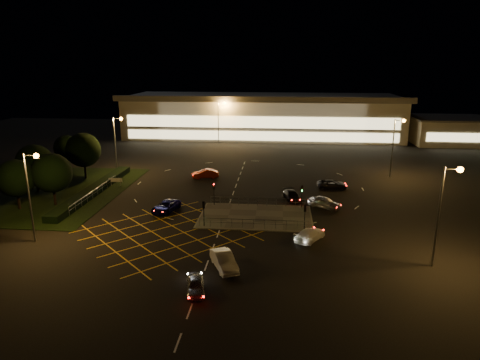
# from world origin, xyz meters

# --- Properties ---
(ground) EXTENTS (180.00, 180.00, 0.00)m
(ground) POSITION_xyz_m (0.00, 0.00, 0.00)
(ground) COLOR black
(ground) RESTS_ON ground
(pedestrian_island) EXTENTS (14.00, 9.00, 0.12)m
(pedestrian_island) POSITION_xyz_m (2.00, -2.00, 0.06)
(pedestrian_island) COLOR #4C4944
(pedestrian_island) RESTS_ON ground
(grass_verge) EXTENTS (18.00, 30.00, 0.08)m
(grass_verge) POSITION_xyz_m (-28.00, 6.00, 0.04)
(grass_verge) COLOR black
(grass_verge) RESTS_ON ground
(hedge) EXTENTS (2.00, 26.00, 1.00)m
(hedge) POSITION_xyz_m (-23.00, 6.00, 0.50)
(hedge) COLOR black
(hedge) RESTS_ON ground
(supermarket) EXTENTS (72.00, 26.50, 10.50)m
(supermarket) POSITION_xyz_m (0.00, 61.95, 5.31)
(supermarket) COLOR beige
(supermarket) RESTS_ON ground
(retail_unit_a) EXTENTS (18.80, 14.80, 6.35)m
(retail_unit_a) POSITION_xyz_m (46.00, 53.97, 3.21)
(retail_unit_a) COLOR beige
(retail_unit_a) RESTS_ON ground
(streetlight_sw) EXTENTS (1.78, 0.56, 10.03)m
(streetlight_sw) POSITION_xyz_m (-21.56, -12.00, 6.56)
(streetlight_sw) COLOR slate
(streetlight_sw) RESTS_ON ground
(streetlight_se) EXTENTS (1.78, 0.56, 10.03)m
(streetlight_se) POSITION_xyz_m (20.44, -14.00, 6.56)
(streetlight_se) COLOR slate
(streetlight_se) RESTS_ON ground
(streetlight_nw) EXTENTS (1.78, 0.56, 10.03)m
(streetlight_nw) POSITION_xyz_m (-23.56, 18.00, 6.56)
(streetlight_nw) COLOR slate
(streetlight_nw) RESTS_ON ground
(streetlight_ne) EXTENTS (1.78, 0.56, 10.03)m
(streetlight_ne) POSITION_xyz_m (24.44, 20.00, 6.56)
(streetlight_ne) COLOR slate
(streetlight_ne) RESTS_ON ground
(streetlight_far_left) EXTENTS (1.78, 0.56, 10.03)m
(streetlight_far_left) POSITION_xyz_m (-9.56, 48.00, 6.56)
(streetlight_far_left) COLOR slate
(streetlight_far_left) RESTS_ON ground
(streetlight_far_right) EXTENTS (1.78, 0.56, 10.03)m
(streetlight_far_right) POSITION_xyz_m (30.44, 50.00, 6.56)
(streetlight_far_right) COLOR slate
(streetlight_far_right) RESTS_ON ground
(signal_sw) EXTENTS (0.28, 0.30, 3.15)m
(signal_sw) POSITION_xyz_m (-4.00, -5.99, 2.37)
(signal_sw) COLOR black
(signal_sw) RESTS_ON pedestrian_island
(signal_se) EXTENTS (0.28, 0.30, 3.15)m
(signal_se) POSITION_xyz_m (8.00, -5.99, 2.37)
(signal_se) COLOR black
(signal_se) RESTS_ON pedestrian_island
(signal_nw) EXTENTS (0.28, 0.30, 3.15)m
(signal_nw) POSITION_xyz_m (-4.00, 1.99, 2.37)
(signal_nw) COLOR black
(signal_nw) RESTS_ON pedestrian_island
(signal_ne) EXTENTS (0.28, 0.30, 3.15)m
(signal_ne) POSITION_xyz_m (8.00, 1.99, 2.37)
(signal_ne) COLOR black
(signal_ne) RESTS_ON pedestrian_island
(tree_a) EXTENTS (5.04, 5.04, 6.86)m
(tree_a) POSITION_xyz_m (-30.00, -2.00, 4.33)
(tree_a) COLOR black
(tree_a) RESTS_ON ground
(tree_b) EXTENTS (5.40, 5.40, 7.35)m
(tree_b) POSITION_xyz_m (-32.00, 6.00, 4.64)
(tree_b) COLOR black
(tree_b) RESTS_ON ground
(tree_c) EXTENTS (5.76, 5.76, 7.84)m
(tree_c) POSITION_xyz_m (-28.00, 14.00, 4.95)
(tree_c) COLOR black
(tree_c) RESTS_ON ground
(tree_d) EXTENTS (4.68, 4.68, 6.37)m
(tree_d) POSITION_xyz_m (-34.00, 20.00, 4.02)
(tree_d) COLOR black
(tree_d) RESTS_ON ground
(tree_e) EXTENTS (5.40, 5.40, 7.35)m
(tree_e) POSITION_xyz_m (-26.00, 0.00, 4.64)
(tree_e) COLOR black
(tree_e) RESTS_ON ground
(car_near_silver) EXTENTS (2.35, 4.06, 1.30)m
(car_near_silver) POSITION_xyz_m (-2.10, -21.00, 0.65)
(car_near_silver) COLOR #B1B4B8
(car_near_silver) RESTS_ON ground
(car_queue_white) EXTENTS (3.45, 4.99, 1.56)m
(car_queue_white) POSITION_xyz_m (-0.21, -16.37, 0.78)
(car_queue_white) COLOR white
(car_queue_white) RESTS_ON ground
(car_left_blue) EXTENTS (3.42, 5.47, 1.41)m
(car_left_blue) POSITION_xyz_m (-10.01, -1.02, 0.71)
(car_left_blue) COLOR #0D0A41
(car_left_blue) RESTS_ON ground
(car_far_dkgrey) EXTENTS (2.88, 4.84, 1.31)m
(car_far_dkgrey) POSITION_xyz_m (6.78, 5.47, 0.66)
(car_far_dkgrey) COLOR black
(car_far_dkgrey) RESTS_ON ground
(car_right_silver) EXTENTS (4.87, 4.08, 1.57)m
(car_right_silver) POSITION_xyz_m (11.14, 2.38, 0.78)
(car_right_silver) COLOR #B2B3B9
(car_right_silver) RESTS_ON ground
(car_circ_red) EXTENTS (4.79, 2.78, 1.49)m
(car_circ_red) POSITION_xyz_m (-7.76, 16.23, 0.75)
(car_circ_red) COLOR #9C240B
(car_circ_red) RESTS_ON ground
(car_east_grey) EXTENTS (4.80, 2.26, 1.33)m
(car_east_grey) POSITION_xyz_m (13.25, 11.99, 0.66)
(car_east_grey) COLOR black
(car_east_grey) RESTS_ON ground
(car_approach_white) EXTENTS (4.10, 4.94, 1.35)m
(car_approach_white) POSITION_xyz_m (8.46, -8.80, 0.67)
(car_approach_white) COLOR silver
(car_approach_white) RESTS_ON ground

